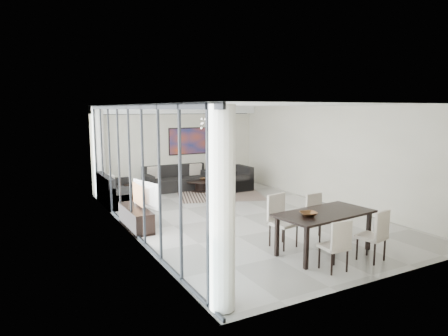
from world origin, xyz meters
TOP-DOWN VIEW (x-y plane):
  - room_shell at (0.46, 0.00)m, footprint 6.00×9.00m
  - window_wall at (-2.86, 0.00)m, footprint 0.37×8.95m
  - soffit at (0.00, 4.30)m, footprint 5.98×0.40m
  - painting at (0.50, 4.47)m, footprint 1.68×0.04m
  - chandelier at (0.30, 2.50)m, footprint 0.66×0.66m
  - rug at (0.70, 2.60)m, footprint 3.25×2.85m
  - coffee_table at (0.45, 3.46)m, footprint 1.06×1.06m
  - bowl_coffee at (0.52, 3.49)m, footprint 0.27×0.27m
  - sofa_main at (-0.20, 4.07)m, footprint 2.31×0.95m
  - loveseat at (-2.55, 2.92)m, footprint 1.00×1.78m
  - armchair at (1.59, 3.05)m, footprint 0.95×1.00m
  - side_table at (-2.08, 3.28)m, footprint 0.36×0.36m
  - tv_console at (-2.76, 0.29)m, footprint 0.44×1.56m
  - television at (-2.60, 0.24)m, footprint 0.40×1.07m
  - dining_table at (0.02, -3.10)m, footprint 2.06×1.18m
  - dining_chair_sw at (-0.43, -3.92)m, footprint 0.45×0.45m
  - dining_chair_se at (0.54, -3.91)m, footprint 0.53×0.53m
  - dining_chair_nw at (-0.49, -2.34)m, footprint 0.58×0.58m
  - dining_chair_ne at (0.50, -2.34)m, footprint 0.49×0.49m
  - bowl_dining at (-0.45, -3.17)m, footprint 0.38×0.38m

SIDE VIEW (x-z plane):
  - rug at x=0.70m, z-range 0.00..0.01m
  - coffee_table at x=0.45m, z-range 0.02..0.39m
  - tv_console at x=-2.76m, z-range 0.00..0.49m
  - armchair at x=1.59m, z-range -0.13..0.69m
  - sofa_main at x=-0.20m, z-range -0.14..0.71m
  - loveseat at x=-2.55m, z-range -0.14..0.75m
  - side_table at x=-2.08m, z-range 0.08..0.57m
  - bowl_coffee at x=0.52m, z-range 0.37..0.44m
  - dining_chair_sw at x=-0.43m, z-range 0.07..0.99m
  - dining_chair_ne at x=0.50m, z-range 0.07..1.05m
  - dining_chair_se at x=0.54m, z-range 0.07..1.05m
  - dining_chair_nw at x=-0.49m, z-range 0.08..1.16m
  - dining_table at x=0.02m, z-range 0.33..1.15m
  - television at x=-2.60m, z-range 0.49..1.10m
  - bowl_dining at x=-0.45m, z-range 0.82..0.90m
  - room_shell at x=0.46m, z-range 0.00..2.90m
  - window_wall at x=-2.86m, z-range 0.02..2.92m
  - painting at x=0.50m, z-range 1.16..2.14m
  - chandelier at x=0.30m, z-range 2.00..2.71m
  - soffit at x=0.00m, z-range 2.64..2.90m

